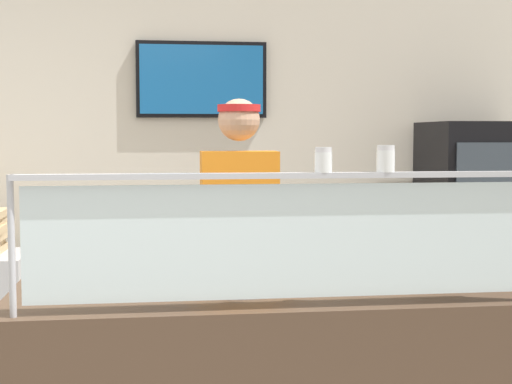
{
  "coord_description": "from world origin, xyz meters",
  "views": [
    {
      "loc": [
        0.61,
        -2.54,
        1.58
      ],
      "look_at": [
        1.0,
        0.42,
        1.35
      ],
      "focal_mm": 51.73,
      "sensor_mm": 36.0,
      "label": 1
    }
  ],
  "objects_px": {
    "pizza_server": "(242,279)",
    "drink_fridge": "(478,245)",
    "worker_figure": "(240,250)",
    "pizza_tray": "(237,284)",
    "pepper_flake_shaker": "(386,160)",
    "parmesan_shaker": "(323,162)"
  },
  "relations": [
    {
      "from": "pepper_flake_shaker",
      "to": "worker_figure",
      "type": "relative_size",
      "value": 0.06
    },
    {
      "from": "pizza_tray",
      "to": "pizza_server",
      "type": "bearing_deg",
      "value": -46.59
    },
    {
      "from": "pizza_tray",
      "to": "drink_fridge",
      "type": "xyz_separation_m",
      "value": [
        1.83,
        1.72,
        -0.13
      ]
    },
    {
      "from": "worker_figure",
      "to": "drink_fridge",
      "type": "xyz_separation_m",
      "value": [
        1.74,
        1.07,
        -0.17
      ]
    },
    {
      "from": "pepper_flake_shaker",
      "to": "pizza_server",
      "type": "bearing_deg",
      "value": 142.63
    },
    {
      "from": "pizza_server",
      "to": "pepper_flake_shaker",
      "type": "xyz_separation_m",
      "value": [
        0.49,
        -0.37,
        0.5
      ]
    },
    {
      "from": "pizza_tray",
      "to": "parmesan_shaker",
      "type": "distance_m",
      "value": 0.7
    },
    {
      "from": "pizza_tray",
      "to": "pepper_flake_shaker",
      "type": "xyz_separation_m",
      "value": [
        0.51,
        -0.39,
        0.52
      ]
    },
    {
      "from": "parmesan_shaker",
      "to": "pepper_flake_shaker",
      "type": "distance_m",
      "value": 0.23
    },
    {
      "from": "pizza_tray",
      "to": "drink_fridge",
      "type": "relative_size",
      "value": 0.28
    },
    {
      "from": "worker_figure",
      "to": "parmesan_shaker",
      "type": "bearing_deg",
      "value": -79.83
    },
    {
      "from": "pizza_tray",
      "to": "pepper_flake_shaker",
      "type": "relative_size",
      "value": 4.73
    },
    {
      "from": "pepper_flake_shaker",
      "to": "worker_figure",
      "type": "height_order",
      "value": "worker_figure"
    },
    {
      "from": "parmesan_shaker",
      "to": "pizza_server",
      "type": "bearing_deg",
      "value": 124.35
    },
    {
      "from": "pizza_server",
      "to": "pepper_flake_shaker",
      "type": "bearing_deg",
      "value": -45.19
    },
    {
      "from": "worker_figure",
      "to": "pizza_server",
      "type": "bearing_deg",
      "value": -95.67
    },
    {
      "from": "pizza_server",
      "to": "drink_fridge",
      "type": "relative_size",
      "value": 0.17
    },
    {
      "from": "pizza_tray",
      "to": "pepper_flake_shaker",
      "type": "height_order",
      "value": "pepper_flake_shaker"
    },
    {
      "from": "worker_figure",
      "to": "pizza_tray",
      "type": "bearing_deg",
      "value": -97.49
    },
    {
      "from": "pizza_server",
      "to": "drink_fridge",
      "type": "height_order",
      "value": "drink_fridge"
    },
    {
      "from": "pepper_flake_shaker",
      "to": "parmesan_shaker",
      "type": "bearing_deg",
      "value": 180.0
    },
    {
      "from": "worker_figure",
      "to": "drink_fridge",
      "type": "distance_m",
      "value": 2.05
    }
  ]
}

